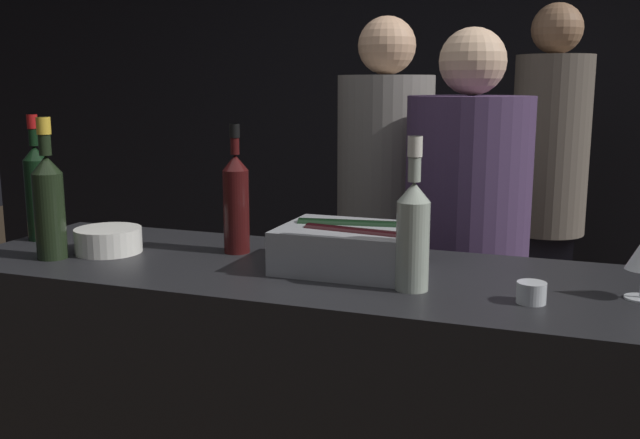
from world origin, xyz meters
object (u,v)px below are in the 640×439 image
object	(u,v)px
ice_bin_with_bottles	(351,246)
champagne_bottle	(49,201)
candle_votive	(531,293)
white_wine_bottle	(413,230)
person_blond_tee	(548,190)
person_grey_polo	(384,222)
red_wine_bottle_burgundy	(37,189)
bowl_white	(108,239)
person_in_hoodie	(465,259)
red_wine_bottle_black_foil	(236,200)

from	to	relation	value
ice_bin_with_bottles	champagne_bottle	size ratio (longest dim) A/B	0.91
candle_votive	champagne_bottle	xyz separation A→B (m)	(-1.23, -0.02, 0.13)
white_wine_bottle	candle_votive	bearing A→B (deg)	-2.56
person_blond_tee	person_grey_polo	bearing A→B (deg)	-123.72
candle_votive	person_blond_tee	size ratio (longest dim) A/B	0.03
red_wine_bottle_burgundy	champagne_bottle	bearing A→B (deg)	-42.34
bowl_white	red_wine_bottle_burgundy	world-z (taller)	red_wine_bottle_burgundy
person_in_hoodie	bowl_white	bearing A→B (deg)	-34.30
candle_votive	red_wine_bottle_black_foil	size ratio (longest dim) A/B	0.18
ice_bin_with_bottles	person_grey_polo	size ratio (longest dim) A/B	0.20
bowl_white	red_wine_bottle_black_foil	size ratio (longest dim) A/B	0.51
white_wine_bottle	ice_bin_with_bottles	bearing A→B (deg)	145.36
red_wine_bottle_burgundy	person_blond_tee	world-z (taller)	person_blond_tee
candle_votive	champagne_bottle	distance (m)	1.23
bowl_white	red_wine_bottle_black_foil	xyz separation A→B (m)	(0.33, 0.12, 0.11)
white_wine_bottle	person_grey_polo	size ratio (longest dim) A/B	0.20
person_grey_polo	red_wine_bottle_black_foil	bearing A→B (deg)	-101.86
person_grey_polo	person_in_hoodie	bearing A→B (deg)	-37.39
white_wine_bottle	person_blond_tee	world-z (taller)	person_blond_tee
candle_votive	person_in_hoodie	size ratio (longest dim) A/B	0.04
champagne_bottle	person_grey_polo	size ratio (longest dim) A/B	0.22
candle_votive	champagne_bottle	world-z (taller)	champagne_bottle
red_wine_bottle_black_foil	person_in_hoodie	size ratio (longest dim) A/B	0.22
ice_bin_with_bottles	person_grey_polo	world-z (taller)	person_grey_polo
bowl_white	person_grey_polo	xyz separation A→B (m)	(0.53, 0.97, -0.09)
person_blond_tee	person_grey_polo	distance (m)	0.83
candle_votive	person_blond_tee	world-z (taller)	person_blond_tee
red_wine_bottle_burgundy	person_grey_polo	bearing A→B (deg)	47.63
white_wine_bottle	champagne_bottle	xyz separation A→B (m)	(-0.97, -0.04, 0.02)
white_wine_bottle	champagne_bottle	size ratio (longest dim) A/B	0.93
ice_bin_with_bottles	candle_votive	xyz separation A→B (m)	(0.44, -0.14, -0.04)
candle_votive	bowl_white	bearing A→B (deg)	175.75
bowl_white	person_grey_polo	size ratio (longest dim) A/B	0.11
bowl_white	person_blond_tee	distance (m)	1.92
person_in_hoodie	person_blond_tee	bearing A→B (deg)	-175.96
red_wine_bottle_burgundy	white_wine_bottle	world-z (taller)	red_wine_bottle_burgundy
red_wine_bottle_burgundy	person_in_hoodie	xyz separation A→B (m)	(1.17, 0.62, -0.26)
candle_votive	red_wine_bottle_black_foil	bearing A→B (deg)	165.52
ice_bin_with_bottles	red_wine_bottle_burgundy	size ratio (longest dim) A/B	0.92
red_wine_bottle_black_foil	person_grey_polo	bearing A→B (deg)	77.07
red_wine_bottle_burgundy	person_in_hoodie	bearing A→B (deg)	28.01
candle_votive	person_grey_polo	distance (m)	1.21
ice_bin_with_bottles	bowl_white	distance (m)	0.69
candle_votive	ice_bin_with_bottles	bearing A→B (deg)	162.66
champagne_bottle	person_grey_polo	distance (m)	1.26
bowl_white	red_wine_bottle_burgundy	distance (m)	0.32
candle_votive	red_wine_bottle_burgundy	world-z (taller)	red_wine_bottle_burgundy
person_in_hoodie	person_grey_polo	size ratio (longest dim) A/B	0.96
red_wine_bottle_black_foil	person_in_hoodie	distance (m)	0.82
person_in_hoodie	red_wine_bottle_black_foil	bearing A→B (deg)	-26.21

